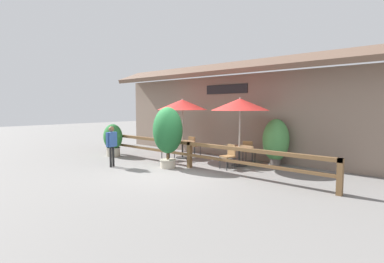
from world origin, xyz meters
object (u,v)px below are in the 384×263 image
Objects in this scene: chair_near_streetside at (169,148)px; potted_plant_corner_fern at (113,139)px; dining_table_near at (182,145)px; chair_middle_streetside at (229,155)px; potted_plant_broad_leaf at (276,141)px; chair_near_wallside at (194,145)px; chair_middle_wallside at (249,150)px; patio_umbrella_near at (182,105)px; dining_table_middle at (239,150)px; pedestrian at (112,141)px; potted_plant_tall_tropical at (168,132)px; patio_umbrella_middle at (240,105)px.

chair_near_streetside is 2.83m from potted_plant_corner_fern.
dining_table_near is 2.90m from chair_middle_streetside.
potted_plant_broad_leaf reaches higher than chair_middle_streetside.
chair_near_streetside is 4.29m from potted_plant_broad_leaf.
potted_plant_broad_leaf is (3.83, 0.38, 0.45)m from chair_near_wallside.
chair_near_streetside is 1.00× the size of chair_middle_wallside.
potted_plant_corner_fern is (-2.65, -1.76, -1.54)m from patio_umbrella_near.
chair_middle_streetside is 0.49× the size of potted_plant_broad_leaf.
potted_plant_broad_leaf reaches higher than dining_table_middle.
dining_table_near is 0.77m from chair_near_streetside.
chair_near_wallside is 1.00× the size of chair_middle_streetside.
dining_table_near is at bearing -175.96° from dining_table_middle.
potted_plant_corner_fern is (-2.65, -1.76, 0.19)m from dining_table_near.
dining_table_near is at bearing 93.90° from chair_near_wallside.
chair_near_streetside is 2.98m from dining_table_middle.
dining_table_near is at bearing -28.23° from pedestrian.
potted_plant_tall_tropical is at bearing -129.14° from chair_middle_streetside.
chair_middle_wallside reaches higher than dining_table_near.
chair_near_streetside is at bearing 18.82° from chair_middle_wallside.
potted_plant_broad_leaf is at bearing 43.51° from dining_table_middle.
potted_plant_tall_tropical is at bearing -70.62° from pedestrian.
chair_middle_wallside is at bearing 107.12° from chair_middle_streetside.
patio_umbrella_near reaches higher than chair_middle_streetside.
potted_plant_tall_tropical reaches higher than chair_middle_wallside.
potted_plant_broad_leaf is at bearing 48.35° from potted_plant_tall_tropical.
dining_table_middle is 1.43m from potted_plant_broad_leaf.
potted_plant_broad_leaf is 6.15m from pedestrian.
potted_plant_tall_tropical reaches higher than dining_table_near.
patio_umbrella_near is 3.42m from chair_middle_streetside.
chair_near_streetside is (-0.02, -0.77, -1.81)m from patio_umbrella_near.
pedestrian is (-1.68, -1.27, -0.34)m from potted_plant_tall_tropical.
dining_table_middle is at bearing 50.82° from potted_plant_tall_tropical.
patio_umbrella_near is 1.78× the size of potted_plant_corner_fern.
dining_table_near is 0.42× the size of patio_umbrella_middle.
potted_plant_corner_fern is at bearing -146.41° from dining_table_near.
potted_plant_corner_fern is at bearing -154.23° from chair_middle_streetside.
chair_middle_wallside is 3.40m from potted_plant_tall_tropical.
patio_umbrella_near is 2.93× the size of chair_middle_streetside.
dining_table_middle is at bearing 19.77° from potted_plant_corner_fern.
dining_table_middle is 4.79m from pedestrian.
chair_middle_streetside is (2.84, -0.55, -1.81)m from patio_umbrella_near.
patio_umbrella_middle is at bearing 4.04° from dining_table_near.
potted_plant_corner_fern is (-5.45, -1.96, 0.19)m from dining_table_middle.
patio_umbrella_near is 2.41m from potted_plant_tall_tropical.
chair_near_streetside is at bearing -31.04° from pedestrian.
patio_umbrella_middle is 1.73m from dining_table_middle.
patio_umbrella_middle reaches higher than dining_table_near.
pedestrian is (-0.56, -3.93, 0.47)m from chair_near_wallside.
patio_umbrella_near is 3.42m from chair_middle_wallside.
chair_near_streetside is 0.82× the size of dining_table_middle.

